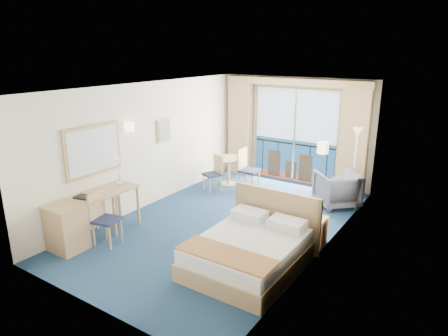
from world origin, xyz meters
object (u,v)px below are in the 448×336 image
floor_lamp (356,146)px  desk_chair (102,215)px  bed (250,250)px  armchair (337,189)px  nightstand (314,230)px  table_chair_b (215,171)px  round_table (228,164)px  desk (73,223)px  table_chair_a (246,167)px

floor_lamp → desk_chair: size_ratio=1.76×
bed → armchair: size_ratio=2.29×
bed → desk_chair: bearing=-164.0°
nightstand → table_chair_b: table_chair_b is taller
table_chair_b → round_table: bearing=110.6°
bed → floor_lamp: bearing=82.4°
bed → round_table: bed is taller
floor_lamp → desk: (-3.43, -4.90, -0.84)m
floor_lamp → desk: floor_lamp is taller
nightstand → desk_chair: desk_chair is taller
floor_lamp → round_table: 3.14m
bed → round_table: (-2.49, 3.23, 0.25)m
bed → nightstand: (0.56, 1.34, -0.04)m
armchair → desk: 5.48m
floor_lamp → desk_chair: floor_lamp is taller
armchair → table_chair_b: size_ratio=0.96×
bed → floor_lamp: 3.96m
floor_lamp → bed: bearing=-97.6°
armchair → desk_chair: 4.99m
floor_lamp → desk: size_ratio=0.97×
armchair → floor_lamp: size_ratio=0.50×
armchair → table_chair_a: table_chair_a is taller
desk → desk_chair: (0.34, 0.36, 0.09)m
desk → round_table: (0.43, 4.33, 0.08)m
armchair → round_table: size_ratio=1.09×
round_table → table_chair_a: bearing=-6.2°
desk_chair → armchair: bearing=-47.9°
floor_lamp → table_chair_a: bearing=-165.4°
bed → table_chair_b: bed is taller
nightstand → armchair: size_ratio=0.59×
floor_lamp → table_chair_b: bearing=-159.2°
bed → floor_lamp: (0.51, 3.80, 1.00)m
desk → round_table: desk is taller
desk → table_chair_a: (0.99, 4.27, 0.12)m
nightstand → desk: 4.25m
armchair → desk: size_ratio=0.49×
round_table → table_chair_b: bearing=-92.8°
nightstand → round_table: size_ratio=0.64×
floor_lamp → desk_chair: 5.55m
desk_chair → table_chair_b: (0.06, 3.39, -0.05)m
floor_lamp → table_chair_a: (-2.44, -0.64, -0.72)m
bed → table_chair_b: bearing=133.5°
armchair → bed: bearing=40.5°
bed → desk_chair: 2.70m
table_chair_a → desk: bearing=164.9°
bed → round_table: bearing=127.7°
desk_chair → table_chair_a: (0.65, 3.91, 0.03)m
armchair → round_table: armchair is taller
round_table → bed: bearing=-52.3°
table_chair_a → floor_lamp: bearing=-77.4°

